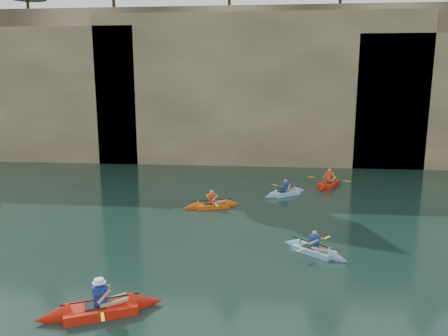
# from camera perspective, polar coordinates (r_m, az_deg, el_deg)

# --- Properties ---
(ground) EXTENTS (160.00, 160.00, 0.00)m
(ground) POSITION_cam_1_polar(r_m,az_deg,el_deg) (12.52, -8.36, -19.25)
(ground) COLOR black
(ground) RESTS_ON ground
(cliff) EXTENTS (70.00, 16.00, 12.00)m
(cliff) POSITION_cam_1_polar(r_m,az_deg,el_deg) (40.51, 1.76, 11.01)
(cliff) COLOR tan
(cliff) RESTS_ON ground
(cliff_slab_center) EXTENTS (24.00, 2.40, 11.40)m
(cliff_slab_center) POSITION_cam_1_polar(r_m,az_deg,el_deg) (33.03, 4.39, 10.34)
(cliff_slab_center) COLOR tan
(cliff_slab_center) RESTS_ON ground
(sea_cave_west) EXTENTS (4.50, 1.00, 4.00)m
(sea_cave_west) POSITION_cam_1_polar(r_m,az_deg,el_deg) (38.69, -26.92, 3.80)
(sea_cave_west) COLOR black
(sea_cave_west) RESTS_ON ground
(sea_cave_center) EXTENTS (3.50, 1.00, 3.20)m
(sea_cave_center) POSITION_cam_1_polar(r_m,az_deg,el_deg) (33.40, -6.11, 3.26)
(sea_cave_center) COLOR black
(sea_cave_center) RESTS_ON ground
(sea_cave_east) EXTENTS (5.00, 1.00, 4.50)m
(sea_cave_east) POSITION_cam_1_polar(r_m,az_deg,el_deg) (33.42, 18.15, 3.88)
(sea_cave_east) COLOR black
(sea_cave_east) RESTS_ON ground
(main_kayaker) EXTENTS (3.47, 2.17, 1.29)m
(main_kayaker) POSITION_cam_1_polar(r_m,az_deg,el_deg) (13.11, -15.81, -17.22)
(main_kayaker) COLOR red
(main_kayaker) RESTS_ON ground
(kayaker_orange) EXTENTS (3.03, 2.12, 1.14)m
(kayaker_orange) POSITION_cam_1_polar(r_m,az_deg,el_deg) (22.10, -1.61, -4.86)
(kayaker_orange) COLOR #D7540D
(kayaker_orange) RESTS_ON ground
(kayaker_ltblue_near) EXTENTS (2.57, 2.25, 1.09)m
(kayaker_ltblue_near) POSITION_cam_1_polar(r_m,az_deg,el_deg) (16.89, 11.68, -10.41)
(kayaker_ltblue_near) COLOR #7DADD2
(kayaker_ltblue_near) RESTS_ON ground
(kayaker_red_far) EXTENTS (2.40, 3.62, 1.33)m
(kayaker_red_far) POSITION_cam_1_polar(r_m,az_deg,el_deg) (27.27, 13.53, -1.96)
(kayaker_red_far) COLOR red
(kayaker_red_far) RESTS_ON ground
(kayaker_ltblue_mid) EXTENTS (2.72, 2.36, 1.11)m
(kayaker_ltblue_mid) POSITION_cam_1_polar(r_m,az_deg,el_deg) (24.72, 8.00, -3.19)
(kayaker_ltblue_mid) COLOR #90C0F2
(kayaker_ltblue_mid) RESTS_ON ground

